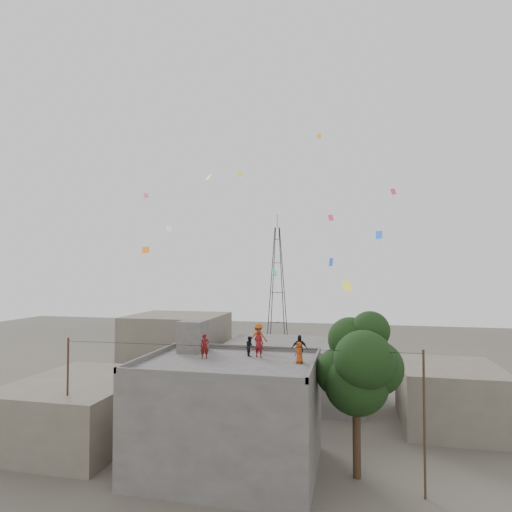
{
  "coord_description": "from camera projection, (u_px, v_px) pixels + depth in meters",
  "views": [
    {
      "loc": [
        6.98,
        -24.02,
        11.37
      ],
      "look_at": [
        1.42,
        0.88,
        12.26
      ],
      "focal_mm": 30.0,
      "sensor_mm": 36.0,
      "label": 1
    }
  ],
  "objects": [
    {
      "name": "utility_line",
      "position": [
        231.0,
        409.0,
        23.35
      ],
      "size": [
        20.12,
        0.62,
        7.4
      ],
      "color": "black",
      "rests_on": "ground"
    },
    {
      "name": "transmission_tower",
      "position": [
        277.0,
        286.0,
        64.75
      ],
      "size": [
        2.97,
        2.97,
        20.01
      ],
      "color": "black",
      "rests_on": "ground"
    },
    {
      "name": "main_building",
      "position": [
        229.0,
        415.0,
        24.65
      ],
      "size": [
        10.0,
        8.0,
        6.1
      ],
      "color": "#52504D",
      "rests_on": "ground"
    },
    {
      "name": "neighbor_north",
      "position": [
        295.0,
        371.0,
        37.85
      ],
      "size": [
        12.0,
        9.0,
        5.0
      ],
      "primitive_type": "cube",
      "color": "#52504D",
      "rests_on": "ground"
    },
    {
      "name": "parapet",
      "position": [
        229.0,
        359.0,
        24.77
      ],
      "size": [
        10.0,
        8.0,
        0.3
      ],
      "color": "#52504D",
      "rests_on": "main_building"
    },
    {
      "name": "kites",
      "position": [
        275.0,
        224.0,
        31.33
      ],
      "size": [
        19.97,
        17.99,
        12.47
      ],
      "color": "orange",
      "rests_on": "ground"
    },
    {
      "name": "stair_head_box",
      "position": [
        193.0,
        336.0,
        28.03
      ],
      "size": [
        1.6,
        1.8,
        2.0
      ],
      "primitive_type": "cube",
      "color": "#52504D",
      "rests_on": "main_building"
    },
    {
      "name": "neighbor_northwest",
      "position": [
        177.0,
        350.0,
        42.46
      ],
      "size": [
        9.0,
        8.0,
        7.0
      ],
      "primitive_type": "cube",
      "color": "#635D4E",
      "rests_on": "ground"
    },
    {
      "name": "person_orange_adult",
      "position": [
        258.0,
        338.0,
        27.89
      ],
      "size": [
        1.29,
        0.89,
        1.84
      ],
      "primitive_type": "imported",
      "rotation": [
        0.0,
        0.0,
        -2.96
      ],
      "color": "#B14F14",
      "rests_on": "main_building"
    },
    {
      "name": "neighbor_west",
      "position": [
        81.0,
        409.0,
        28.97
      ],
      "size": [
        8.0,
        10.0,
        4.0
      ],
      "primitive_type": "cube",
      "color": "#635D4E",
      "rests_on": "ground"
    },
    {
      "name": "tree",
      "position": [
        359.0,
        366.0,
        23.74
      ],
      "size": [
        4.9,
        4.6,
        9.1
      ],
      "color": "black",
      "rests_on": "ground"
    },
    {
      "name": "person_red_adult",
      "position": [
        259.0,
        344.0,
        26.14
      ],
      "size": [
        0.68,
        0.53,
        1.64
      ],
      "primitive_type": "imported",
      "rotation": [
        0.0,
        0.0,
        2.89
      ],
      "color": "maroon",
      "rests_on": "main_building"
    },
    {
      "name": "person_red_child",
      "position": [
        205.0,
        346.0,
        25.67
      ],
      "size": [
        0.64,
        0.56,
        1.47
      ],
      "primitive_type": "imported",
      "rotation": [
        0.0,
        0.0,
        0.48
      ],
      "color": "#63120F",
      "rests_on": "main_building"
    },
    {
      "name": "person_dark_child",
      "position": [
        250.0,
        346.0,
        26.48
      ],
      "size": [
        0.7,
        0.75,
        1.22
      ],
      "primitive_type": "imported",
      "rotation": [
        0.0,
        0.0,
        2.1
      ],
      "color": "black",
      "rests_on": "main_building"
    },
    {
      "name": "person_orange_child",
      "position": [
        299.0,
        353.0,
        24.38
      ],
      "size": [
        0.68,
        0.71,
        1.22
      ],
      "primitive_type": "imported",
      "rotation": [
        0.0,
        0.0,
        -0.87
      ],
      "color": "#AE4113",
      "rests_on": "main_building"
    },
    {
      "name": "neighbor_east",
      "position": [
        450.0,
        396.0,
        31.33
      ],
      "size": [
        7.0,
        8.0,
        4.4
      ],
      "primitive_type": "cube",
      "color": "#635D4E",
      "rests_on": "ground"
    },
    {
      "name": "ground",
      "position": [
        229.0,
        469.0,
        24.55
      ],
      "size": [
        140.0,
        140.0,
        0.0
      ],
      "primitive_type": "plane",
      "color": "#4C483E",
      "rests_on": "ground"
    },
    {
      "name": "person_dark_adult",
      "position": [
        299.0,
        349.0,
        24.56
      ],
      "size": [
        1.0,
        0.63,
        1.58
      ],
      "primitive_type": "imported",
      "rotation": [
        0.0,
        0.0,
        0.28
      ],
      "color": "black",
      "rests_on": "main_building"
    }
  ]
}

